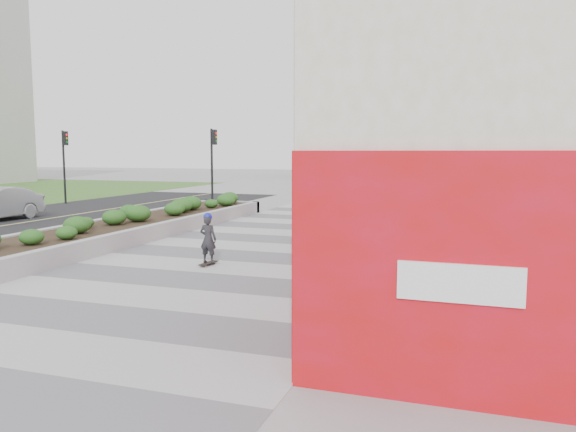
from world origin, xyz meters
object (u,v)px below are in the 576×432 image
traffic_signal_far (65,156)px  planter (125,225)px  traffic_signal_near (213,156)px  skateboarder (208,239)px

traffic_signal_far → planter: bearing=-42.5°
planter → traffic_signal_near: 10.90m
traffic_signal_far → traffic_signal_near: bearing=3.1°
planter → traffic_signal_far: traffic_signal_far is taller
traffic_signal_near → traffic_signal_far: (-9.20, -0.50, 0.00)m
planter → skateboarder: skateboarder is taller
traffic_signal_far → skateboarder: size_ratio=2.99×
planter → skateboarder: (5.00, -3.50, 0.30)m
traffic_signal_near → skateboarder: size_ratio=2.99×
skateboarder → traffic_signal_far: bearing=145.0°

